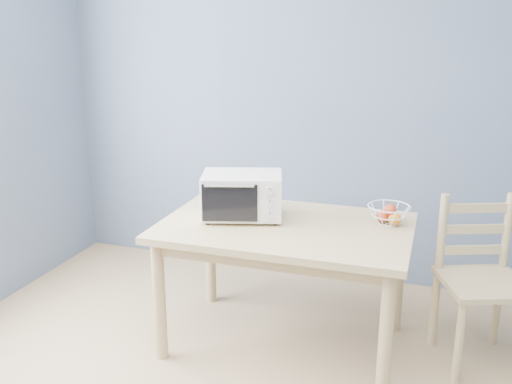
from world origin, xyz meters
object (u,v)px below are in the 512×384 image
(toaster_oven, at_px, (239,195))
(fruit_basket, at_px, (389,214))
(dining_table, at_px, (285,241))
(dining_chair, at_px, (480,283))

(toaster_oven, height_order, fruit_basket, toaster_oven)
(dining_table, relative_size, toaster_oven, 2.69)
(fruit_basket, distance_m, dining_chair, 0.62)
(fruit_basket, bearing_deg, dining_chair, -0.36)
(dining_table, bearing_deg, toaster_oven, 175.04)
(dining_table, distance_m, toaster_oven, 0.37)
(dining_table, height_order, fruit_basket, fruit_basket)
(fruit_basket, bearing_deg, dining_table, -161.28)
(toaster_oven, bearing_deg, fruit_basket, -5.24)
(fruit_basket, bearing_deg, toaster_oven, -169.02)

